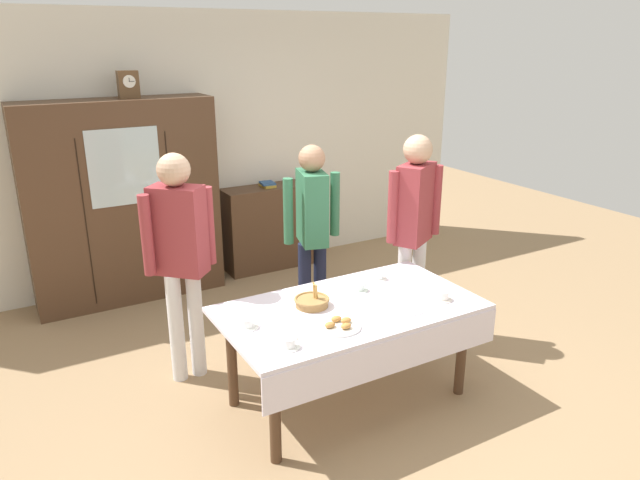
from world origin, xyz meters
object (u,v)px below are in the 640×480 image
object	(u,v)px
tea_cup_near_left	(379,276)
person_behind_table_left	(312,221)
bread_basket	(312,301)
person_by_cabinet	(414,217)
pastry_plate	(339,325)
dining_table	(352,321)
tea_cup_back_edge	(359,287)
spoon_mid_right	(418,314)
mantel_clock	(128,84)
tea_cup_near_right	(443,296)
book_stack	(267,184)
person_near_right_end	(180,246)
tea_cup_center	(248,324)
wall_cabinet	(124,203)
spoon_near_left	(412,277)
bookshelf_low	(269,227)
tea_cup_mid_right	(289,344)

from	to	relation	value
tea_cup_near_left	person_behind_table_left	world-z (taller)	person_behind_table_left
bread_basket	person_by_cabinet	xyz separation A→B (m)	(1.18, 0.42, 0.30)
tea_cup_near_left	pastry_plate	size ratio (longest dim) A/B	0.46
pastry_plate	person_by_cabinet	size ratio (longest dim) A/B	0.16
dining_table	bread_basket	size ratio (longest dim) A/B	7.25
tea_cup_back_edge	spoon_mid_right	distance (m)	0.53
mantel_clock	tea_cup_near_right	xyz separation A→B (m)	(1.35, -2.79, -1.28)
mantel_clock	tea_cup_near_left	size ratio (longest dim) A/B	1.85
book_stack	person_near_right_end	world-z (taller)	person_near_right_end
tea_cup_near_right	tea_cup_near_left	distance (m)	0.55
mantel_clock	book_stack	world-z (taller)	mantel_clock
person_behind_table_left	tea_cup_near_right	bearing A→B (deg)	-76.85
tea_cup_near_right	bread_basket	size ratio (longest dim) A/B	0.54
tea_cup_near_right	person_behind_table_left	xyz separation A→B (m)	(-0.30, 1.30, 0.24)
tea_cup_back_edge	tea_cup_center	bearing A→B (deg)	-171.97
mantel_clock	tea_cup_near_right	world-z (taller)	mantel_clock
tea_cup_near_left	dining_table	bearing A→B (deg)	-144.03
mantel_clock	person_by_cabinet	bearing A→B (deg)	-49.67
wall_cabinet	pastry_plate	bearing A→B (deg)	-76.31
mantel_clock	book_stack	size ratio (longest dim) A/B	1.26
spoon_near_left	person_near_right_end	world-z (taller)	person_near_right_end
person_behind_table_left	person_near_right_end	size ratio (longest dim) A/B	0.95
wall_cabinet	tea_cup_back_edge	bearing A→B (deg)	-65.26
bookshelf_low	person_behind_table_left	distance (m)	1.66
mantel_clock	spoon_mid_right	xyz separation A→B (m)	(1.06, -2.89, -1.31)
bookshelf_low	tea_cup_near_left	bearing A→B (deg)	-94.41
bread_basket	person_behind_table_left	bearing A→B (deg)	60.71
tea_cup_center	bread_basket	xyz separation A→B (m)	(0.50, 0.08, 0.01)
book_stack	person_by_cabinet	xyz separation A→B (m)	(0.34, -2.06, 0.12)
tea_cup_near_right	bread_basket	world-z (taller)	bread_basket
book_stack	dining_table	bearing A→B (deg)	-103.13
bookshelf_low	person_near_right_end	xyz separation A→B (m)	(-1.49, -1.75, 0.58)
tea_cup_near_right	spoon_near_left	bearing A→B (deg)	80.68
tea_cup_center	person_behind_table_left	world-z (taller)	person_behind_table_left
person_behind_table_left	person_near_right_end	distance (m)	1.20
tea_cup_near_left	person_near_right_end	xyz separation A→B (m)	(-1.32, 0.57, 0.29)
wall_cabinet	book_stack	xyz separation A→B (m)	(1.52, 0.05, -0.02)
dining_table	wall_cabinet	distance (m)	2.76
bookshelf_low	tea_cup_center	distance (m)	2.90
person_by_cabinet	person_near_right_end	size ratio (longest dim) A/B	1.01
bookshelf_low	person_by_cabinet	world-z (taller)	person_by_cabinet
bookshelf_low	book_stack	size ratio (longest dim) A/B	5.15
tea_cup_back_edge	person_near_right_end	distance (m)	1.30
dining_table	spoon_near_left	world-z (taller)	spoon_near_left
bread_basket	dining_table	bearing A→B (deg)	-36.07
bookshelf_low	pastry_plate	distance (m)	2.97
tea_cup_near_right	spoon_near_left	xyz separation A→B (m)	(0.07, 0.42, -0.02)
bookshelf_low	pastry_plate	world-z (taller)	bookshelf_low
tea_cup_near_right	person_near_right_end	size ratio (longest dim) A/B	0.08
tea_cup_mid_right	person_near_right_end	size ratio (longest dim) A/B	0.08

